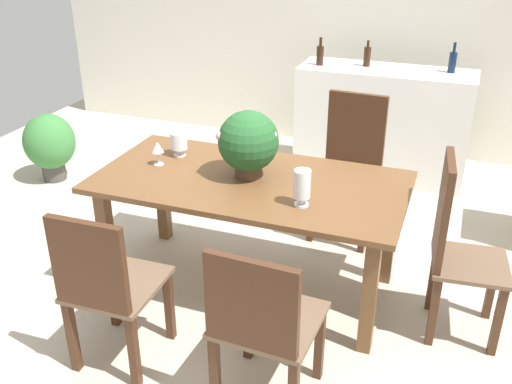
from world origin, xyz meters
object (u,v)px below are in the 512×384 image
crystal_vase_center_near (179,141)px  wine_bottle_tall (367,56)px  flower_centerpiece (248,142)px  dining_table (250,194)px  chair_near_left (106,284)px  crystal_vase_left (302,185)px  kitchen_counter (382,123)px  chair_foot_end (454,243)px  wine_bottle_amber (320,55)px  chair_near_right (261,322)px  chair_far_right (351,160)px  wine_glass (158,148)px  potted_plant_floor (50,144)px  wine_bottle_green (453,61)px

crystal_vase_center_near → wine_bottle_tall: (0.86, 1.95, 0.21)m
flower_centerpiece → crystal_vase_center_near: (-0.54, 0.15, -0.12)m
dining_table → chair_near_left: chair_near_left is taller
chair_near_left → crystal_vase_left: bearing=-139.1°
crystal_vase_center_near → kitchen_counter: kitchen_counter is taller
chair_foot_end → flower_centerpiece: flower_centerpiece is taller
crystal_vase_center_near → flower_centerpiece: bearing=-15.4°
wine_bottle_amber → chair_foot_end: bearing=-57.1°
dining_table → chair_near_left: bearing=-113.8°
chair_foot_end → wine_bottle_tall: size_ratio=4.77×
dining_table → chair_near_right: bearing=-66.3°
chair_near_right → chair_far_right: bearing=-87.6°
wine_bottle_amber → wine_bottle_tall: wine_bottle_amber is taller
crystal_vase_center_near → wine_bottle_tall: 2.14m
chair_near_right → crystal_vase_center_near: crystal_vase_center_near is taller
wine_glass → potted_plant_floor: 1.96m
chair_near_left → kitchen_counter: size_ratio=0.63×
crystal_vase_center_near → crystal_vase_left: bearing=-23.2°
chair_far_right → wine_bottle_green: (0.57, 1.21, 0.50)m
wine_bottle_green → chair_near_right: bearing=-100.6°
dining_table → wine_glass: bearing=179.2°
chair_far_right → wine_bottle_amber: 1.30m
chair_foot_end → wine_bottle_tall: wine_bottle_tall is taller
flower_centerpiece → wine_bottle_tall: size_ratio=1.83×
chair_near_left → chair_foot_end: bearing=-151.3°
chair_far_right → potted_plant_floor: bearing=-175.8°
kitchen_counter → wine_bottle_amber: size_ratio=6.23×
dining_table → wine_bottle_tall: wine_bottle_tall is taller
chair_foot_end → wine_bottle_green: bearing=-0.1°
chair_near_left → potted_plant_floor: (-1.85, 1.89, -0.18)m
chair_near_left → crystal_vase_left: 1.15m
chair_near_left → crystal_vase_center_near: 1.20m
chair_far_right → crystal_vase_center_near: chair_far_right is taller
dining_table → chair_near_right: 1.05m
crystal_vase_center_near → potted_plant_floor: size_ratio=0.26×
chair_far_right → wine_bottle_green: 1.43m
chair_near_left → potted_plant_floor: bearing=-46.8°
kitchen_counter → wine_bottle_amber: bearing=-174.6°
flower_centerpiece → wine_glass: size_ratio=2.66×
kitchen_counter → wine_bottle_amber: (-0.59, -0.06, 0.58)m
dining_table → kitchen_counter: (0.48, 2.09, -0.17)m
chair_far_right → crystal_vase_left: 1.21m
wine_bottle_tall → crystal_vase_left: bearing=-87.6°
chair_near_left → potted_plant_floor: size_ratio=1.54×
dining_table → potted_plant_floor: (-2.27, 0.94, -0.32)m
flower_centerpiece → chair_near_left: bearing=-111.7°
crystal_vase_left → chair_far_right: bearing=88.0°
chair_foot_end → chair_near_left: (-1.63, -0.94, -0.05)m
kitchen_counter → crystal_vase_center_near: bearing=-118.9°
kitchen_counter → wine_bottle_green: bearing=8.0°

